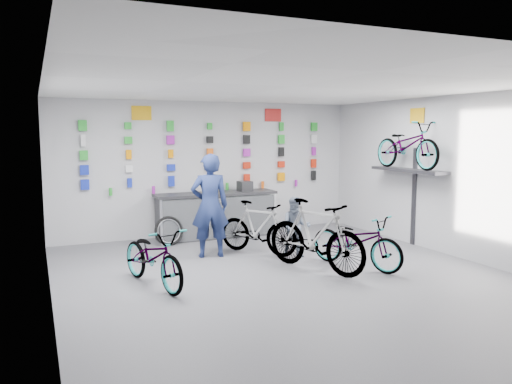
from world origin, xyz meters
name	(u,v)px	position (x,y,z in m)	size (l,w,h in m)	color
floor	(292,280)	(0.00, 0.00, 0.00)	(8.00, 8.00, 0.00)	#4E4E53
ceiling	(293,86)	(0.00, 0.00, 3.00)	(8.00, 8.00, 0.00)	white
wall_back	(209,168)	(0.00, 4.00, 1.50)	(7.00, 7.00, 0.00)	#BDBDC0
wall_left	(47,197)	(-3.50, 0.00, 1.50)	(8.00, 8.00, 0.00)	#BDBDC0
wall_right	(461,177)	(3.50, 0.00, 1.50)	(8.00, 8.00, 0.00)	#BDBDC0
counter	(216,215)	(0.00, 3.54, 0.49)	(2.70, 0.66, 1.00)	black
merch_wall	(211,155)	(0.01, 3.93, 1.80)	(5.57, 0.08, 1.57)	#1427A8
wall_bracket	(409,174)	(3.33, 1.20, 1.46)	(0.39, 1.90, 2.00)	#333338
sign_left	(142,113)	(-1.50, 3.98, 2.72)	(0.42, 0.02, 0.30)	gold
sign_right	(273,115)	(1.60, 3.98, 2.72)	(0.42, 0.02, 0.30)	red
sign_side	(417,116)	(3.48, 1.20, 2.65)	(0.02, 0.40, 0.30)	gold
bike_left	(153,256)	(-2.06, 0.56, 0.46)	(0.61, 1.74, 0.91)	gray
bike_center	(315,235)	(0.61, 0.31, 0.60)	(0.56, 1.99, 1.20)	gray
bike_right	(356,241)	(1.36, 0.20, 0.46)	(0.62, 1.77, 0.93)	gray
bike_service	(258,228)	(0.21, 1.77, 0.51)	(0.48, 1.69, 1.01)	gray
bike_wall	(407,145)	(3.25, 1.20, 2.05)	(0.63, 1.80, 0.95)	gray
clerk	(210,206)	(-0.70, 1.93, 0.96)	(0.70, 0.46, 1.93)	navy
customer	(296,227)	(0.76, 1.26, 0.56)	(0.55, 0.43, 1.13)	slate
spare_wheel	(169,231)	(-1.16, 3.17, 0.30)	(0.63, 0.27, 0.61)	black
register	(245,186)	(0.69, 3.55, 1.11)	(0.28, 0.30, 0.22)	black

